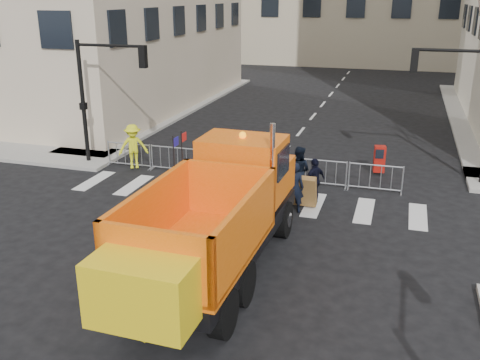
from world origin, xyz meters
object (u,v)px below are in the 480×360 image
(worker, at_px, (133,146))
(newspaper_box, at_px, (379,159))
(plow_truck, at_px, (216,215))
(cop_a, at_px, (294,187))
(cop_b, at_px, (298,171))
(cop_c, at_px, (315,181))

(worker, height_order, newspaper_box, worker)
(newspaper_box, bearing_deg, plow_truck, -119.42)
(cop_a, relative_size, worker, 0.96)
(cop_b, bearing_deg, plow_truck, 97.48)
(plow_truck, distance_m, cop_c, 6.34)
(worker, xyz_separation_m, newspaper_box, (10.03, 2.54, -0.40))
(cop_a, bearing_deg, cop_b, -88.13)
(plow_truck, height_order, cop_c, plow_truck)
(cop_c, xyz_separation_m, newspaper_box, (2.07, 3.91, -0.14))
(plow_truck, distance_m, worker, 9.80)
(cop_c, bearing_deg, cop_a, 7.98)
(cop_c, bearing_deg, newspaper_box, -173.74)
(plow_truck, xyz_separation_m, newspaper_box, (3.68, 9.97, -1.07))
(cop_b, distance_m, newspaper_box, 4.30)
(plow_truck, bearing_deg, cop_b, -6.20)
(cop_a, xyz_separation_m, cop_c, (0.52, 1.06, -0.07))
(cop_b, bearing_deg, cop_c, 153.46)
(cop_c, bearing_deg, plow_truck, 19.26)
(cop_c, height_order, newspaper_box, cop_c)
(cop_a, height_order, cop_c, cop_a)
(cop_a, bearing_deg, newspaper_box, -122.33)
(cop_c, distance_m, newspaper_box, 4.42)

